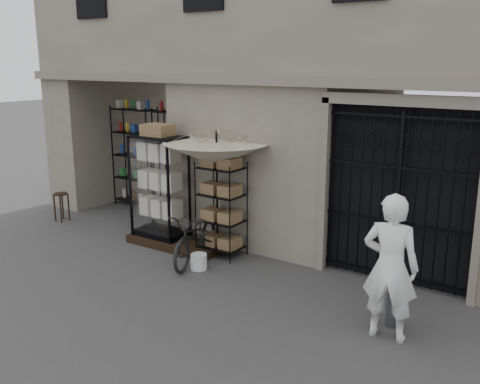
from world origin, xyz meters
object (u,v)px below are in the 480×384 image
Objects in this scene: market_umbrella at (217,148)px; bicycle at (197,261)px; white_bucket at (199,262)px; wire_rack at (221,210)px; wooden_stool at (62,206)px; display_cabinet at (160,192)px; shopkeeper at (385,336)px; steel_bollard at (393,298)px.

market_umbrella reaches higher than bicycle.
wire_rack is at bearing 96.54° from white_bucket.
white_bucket is at bearing -6.89° from wooden_stool.
bicycle is (-0.18, -0.53, -0.88)m from wire_rack.
display_cabinet reaches higher than wooden_stool.
wooden_stool is (-4.19, -0.35, -1.68)m from market_umbrella.
wooden_stool is (-4.16, 0.26, 0.34)m from bicycle.
display_cabinet is 1.91m from white_bucket.
wooden_stool is at bearing 175.07° from wire_rack.
display_cabinet is 1.69m from bicycle.
display_cabinet is at bearing -171.68° from market_umbrella.
wooden_stool is at bearing -175.29° from market_umbrella.
bicycle is (1.25, -0.41, -1.06)m from display_cabinet.
steel_bollard is at bearing -89.99° from shopkeeper.
display_cabinet is 5.14m from steel_bollard.
market_umbrella is 4.33× the size of wooden_stool.
display_cabinet is 1.11× the size of shopkeeper.
white_bucket is 0.16× the size of bicycle.
white_bucket is at bearing -13.89° from shopkeeper.
steel_bollard is (7.94, -0.67, 0.08)m from wooden_stool.
wire_rack is 6.17× the size of white_bucket.
bicycle is 2.81× the size of wooden_stool.
bicycle reaches higher than shopkeeper.
white_bucket is 0.45× the size of wooden_stool.
steel_bollard is (3.50, -0.13, 0.28)m from white_bucket.
market_umbrella is at bearing 71.28° from bicycle.
market_umbrella is 2.09m from white_bucket.
steel_bollard is at bearing -15.14° from market_umbrella.
market_umbrella is 3.33× the size of steel_bollard.
wooden_stool is at bearing 160.56° from bicycle.
bicycle is at bearing 173.77° from steel_bollard.
market_umbrella reaches higher than shopkeeper.
display_cabinet is at bearing 170.66° from steel_bollard.
market_umbrella reaches higher than wooden_stool.
steel_bollard is (3.60, -0.94, -0.45)m from wire_rack.
display_cabinet is 0.78× the size of market_umbrella.
market_umbrella is 4.20m from steel_bollard.
wire_rack reaches higher than bicycle.
shopkeeper is (0.04, -0.31, -0.42)m from steel_bollard.
wooden_stool reaches higher than shopkeeper.
white_bucket is 0.34× the size of steel_bollard.
wire_rack is at bearing -25.65° from market_umbrella.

